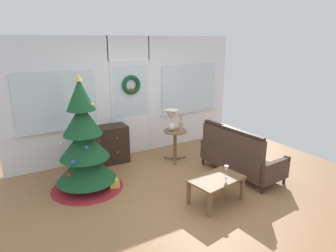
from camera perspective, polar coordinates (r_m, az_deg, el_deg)
ground_plane at (r=5.20m, az=2.67°, el=-12.21°), size 6.76×6.76×0.00m
back_wall_with_door at (r=6.52m, az=-7.27°, el=5.59°), size 5.20×0.19×2.55m
christmas_tree at (r=5.18m, az=-15.68°, el=-4.33°), size 1.22×1.22×1.97m
dresser_cabinet at (r=6.25m, az=-11.88°, el=-3.61°), size 0.91×0.47×0.78m
settee_sofa at (r=5.74m, az=13.19°, el=-5.67°), size 0.82×1.64×0.96m
side_table at (r=6.22m, az=1.35°, el=-2.55°), size 0.50×0.48×0.66m
table_lamp at (r=6.09m, az=0.70°, el=1.69°), size 0.28×0.28×0.44m
flower_vase at (r=6.13m, az=2.46°, el=0.16°), size 0.11×0.10×0.35m
coffee_table at (r=4.77m, az=9.23°, el=-10.47°), size 0.91×0.64×0.41m
wine_glass at (r=4.74m, az=11.08°, el=-8.06°), size 0.08×0.08×0.20m
gift_box at (r=5.32m, az=-10.39°, el=-10.77°), size 0.17×0.15×0.17m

